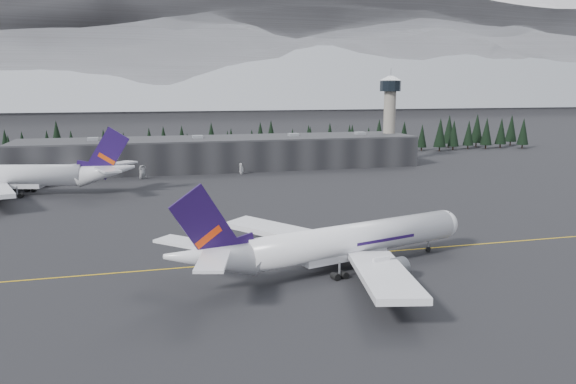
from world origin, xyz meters
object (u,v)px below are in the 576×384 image
object	(u,v)px
gse_vehicle_a	(143,177)
terminal	(223,153)
gse_vehicle_b	(242,172)
control_tower	(390,109)
jet_parked	(18,176)
jet_main	(332,243)

from	to	relation	value
gse_vehicle_a	terminal	bearing A→B (deg)	7.76
terminal	gse_vehicle_b	distance (m)	19.24
control_tower	gse_vehicle_a	size ratio (longest dim) A/B	7.41
jet_parked	terminal	bearing A→B (deg)	-136.72
jet_main	jet_parked	distance (m)	116.65
control_tower	jet_main	size ratio (longest dim) A/B	0.62
gse_vehicle_a	jet_parked	bearing A→B (deg)	-173.75
control_tower	jet_main	xyz separation A→B (m)	(-74.95, -138.63, -18.28)
jet_main	gse_vehicle_b	xyz separation A→B (m)	(4.56, 117.80, -4.40)
jet_main	gse_vehicle_b	bearing A→B (deg)	72.37
terminal	gse_vehicle_b	size ratio (longest dim) A/B	37.76
jet_parked	gse_vehicle_b	distance (m)	77.83
gse_vehicle_a	gse_vehicle_b	world-z (taller)	gse_vehicle_b
gse_vehicle_a	gse_vehicle_b	size ratio (longest dim) A/B	1.20
control_tower	gse_vehicle_b	xyz separation A→B (m)	(-70.39, -20.83, -22.68)
jet_main	gse_vehicle_a	xyz separation A→B (m)	(-32.21, 115.60, -4.42)
terminal	jet_parked	world-z (taller)	jet_parked
jet_main	jet_parked	bearing A→B (deg)	111.04
terminal	jet_parked	size ratio (longest dim) A/B	2.27
terminal	jet_main	distance (m)	135.63
control_tower	terminal	bearing A→B (deg)	-177.71
control_tower	jet_main	distance (m)	158.65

